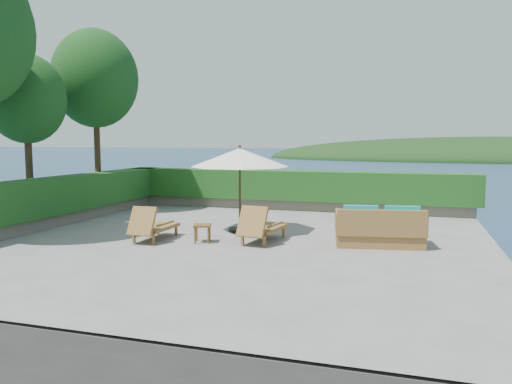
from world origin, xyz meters
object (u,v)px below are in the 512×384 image
(lounge_left, at_px, (153,225))
(patio_umbrella, at_px, (240,158))
(lounge_right, at_px, (261,226))
(wicker_loveseat, at_px, (379,230))
(side_table, at_px, (202,228))

(lounge_left, bearing_deg, patio_umbrella, 46.90)
(lounge_left, relative_size, lounge_right, 0.92)
(patio_umbrella, xyz_separation_m, wicker_loveseat, (3.61, -0.72, -1.56))
(patio_umbrella, relative_size, wicker_loveseat, 1.59)
(lounge_right, distance_m, wicker_loveseat, 2.72)
(side_table, bearing_deg, patio_umbrella, 75.23)
(lounge_right, distance_m, side_table, 1.39)
(side_table, height_order, wicker_loveseat, wicker_loveseat)
(patio_umbrella, xyz_separation_m, lounge_left, (-1.64, -1.69, -1.57))
(side_table, bearing_deg, lounge_left, -172.88)
(lounge_left, distance_m, wicker_loveseat, 5.34)
(patio_umbrella, distance_m, lounge_right, 2.13)
(patio_umbrella, distance_m, wicker_loveseat, 4.00)
(patio_umbrella, bearing_deg, wicker_loveseat, -11.29)
(lounge_right, relative_size, side_table, 3.31)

